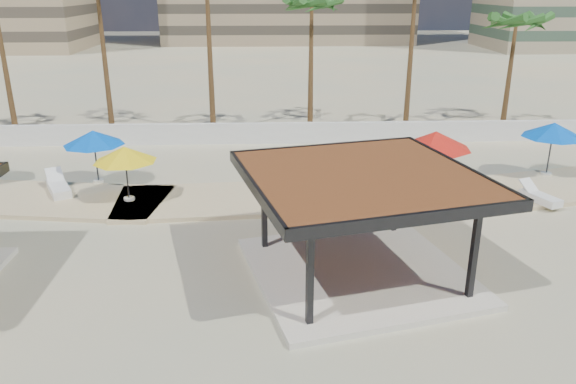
# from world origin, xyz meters

# --- Properties ---
(ground) EXTENTS (200.00, 200.00, 0.00)m
(ground) POSITION_xyz_m (0.00, 0.00, 0.00)
(ground) COLOR tan
(ground) RESTS_ON ground
(promenade) EXTENTS (44.45, 7.97, 0.24)m
(promenade) POSITION_xyz_m (2.00, 7.67, 0.06)
(promenade) COLOR #C6B284
(promenade) RESTS_ON ground
(boundary_wall) EXTENTS (56.00, 0.30, 1.20)m
(boundary_wall) POSITION_xyz_m (0.00, 16.00, 0.60)
(boundary_wall) COLOR silver
(boundary_wall) RESTS_ON ground
(pavilion_central) EXTENTS (8.10, 8.10, 3.39)m
(pavilion_central) POSITION_xyz_m (3.09, 0.25, 2.03)
(pavilion_central) COLOR beige
(pavilion_central) RESTS_ON ground
(umbrella_b) EXTENTS (3.41, 3.41, 2.30)m
(umbrella_b) POSITION_xyz_m (-5.47, 6.68, 2.15)
(umbrella_b) COLOR beige
(umbrella_b) RESTS_ON promenade
(umbrella_c) EXTENTS (3.66, 3.66, 2.70)m
(umbrella_c) POSITION_xyz_m (7.35, 7.07, 2.50)
(umbrella_c) COLOR beige
(umbrella_c) RESTS_ON promenade
(umbrella_d) EXTENTS (3.28, 3.28, 2.51)m
(umbrella_d) POSITION_xyz_m (13.46, 9.20, 2.33)
(umbrella_d) COLOR beige
(umbrella_d) RESTS_ON promenade
(umbrella_f) EXTENTS (2.89, 2.89, 2.40)m
(umbrella_f) POSITION_xyz_m (-7.36, 9.01, 2.24)
(umbrella_f) COLOR beige
(umbrella_f) RESTS_ON promenade
(lounger_a) EXTENTS (1.65, 2.28, 0.83)m
(lounger_a) POSITION_xyz_m (-8.71, 7.73, 0.38)
(lounger_a) COLOR silver
(lounger_a) RESTS_ON promenade
(lounger_b) EXTENTS (0.70, 1.90, 0.71)m
(lounger_b) POSITION_xyz_m (3.50, 6.11, 0.35)
(lounger_b) COLOR silver
(lounger_b) RESTS_ON promenade
(lounger_c) EXTENTS (1.26, 1.98, 0.71)m
(lounger_c) POSITION_xyz_m (11.55, 5.84, 0.35)
(lounger_c) COLOR silver
(lounger_c) RESTS_ON promenade
(palm_e) EXTENTS (3.00, 3.00, 8.43)m
(palm_e) POSITION_xyz_m (3.00, 18.40, 7.31)
(palm_e) COLOR brown
(palm_e) RESTS_ON ground
(palm_g) EXTENTS (3.00, 3.00, 7.44)m
(palm_g) POSITION_xyz_m (15.00, 18.20, 6.38)
(palm_g) COLOR brown
(palm_g) RESTS_ON ground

